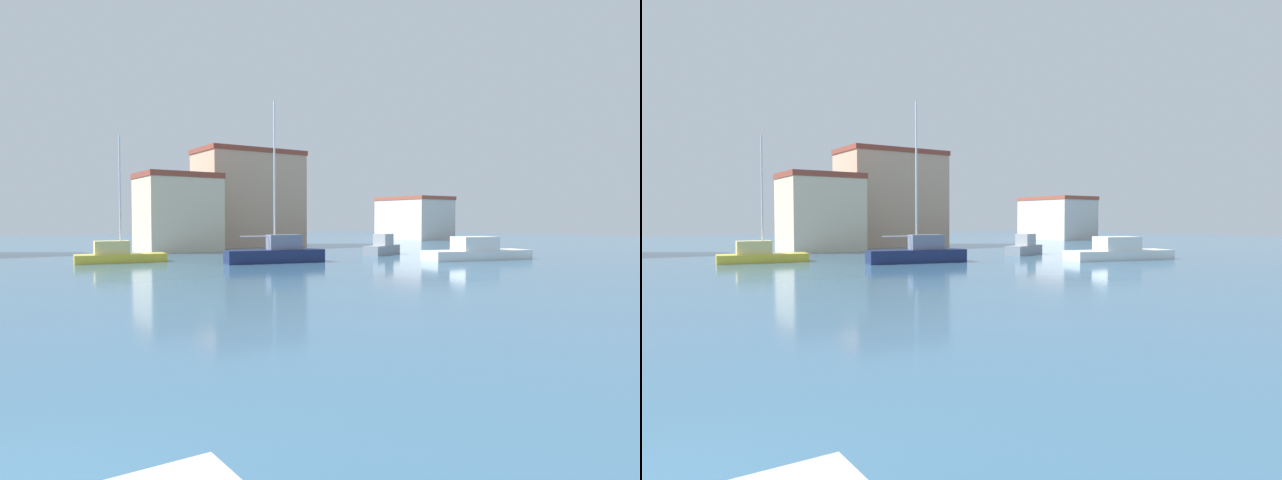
{
  "view_description": "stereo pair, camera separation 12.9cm",
  "coord_description": "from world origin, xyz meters",
  "views": [
    {
      "loc": [
        0.69,
        -5.13,
        2.87
      ],
      "look_at": [
        22.54,
        26.63,
        1.41
      ],
      "focal_mm": 30.03,
      "sensor_mm": 36.0,
      "label": 1
    },
    {
      "loc": [
        0.79,
        -5.2,
        2.87
      ],
      "look_at": [
        22.54,
        26.63,
        1.41
      ],
      "focal_mm": 30.03,
      "sensor_mm": 36.0,
      "label": 2
    }
  ],
  "objects": [
    {
      "name": "motorboat_grey_inner_mooring",
      "position": [
        29.93,
        28.29,
        0.62
      ],
      "size": [
        4.51,
        2.97,
        1.7
      ],
      "color": "gray",
      "rests_on": "water"
    },
    {
      "name": "yacht_club",
      "position": [
        56.73,
        51.93,
        3.11
      ],
      "size": [
        6.9,
        10.06,
        6.2
      ],
      "color": "beige",
      "rests_on": "ground"
    },
    {
      "name": "harbor_office",
      "position": [
        27.27,
        47.17,
        5.19
      ],
      "size": [
        10.97,
        6.72,
        10.35
      ],
      "color": "tan",
      "rests_on": "ground"
    },
    {
      "name": "sailboat_navy_far_right",
      "position": [
        18.58,
        26.02,
        0.68
      ],
      "size": [
        6.82,
        3.13,
        10.75
      ],
      "color": "#19234C",
      "rests_on": "water"
    },
    {
      "name": "sailboat_yellow_outer_mooring",
      "position": [
        9.81,
        32.07,
        0.56
      ],
      "size": [
        5.95,
        2.68,
        8.53
      ],
      "color": "gold",
      "rests_on": "water"
    },
    {
      "name": "motorboat_white_center_channel",
      "position": [
        31.81,
        20.19,
        0.59
      ],
      "size": [
        8.29,
        4.19,
        1.66
      ],
      "color": "white",
      "rests_on": "water"
    },
    {
      "name": "waterfront_apartments",
      "position": [
        17.68,
        42.5,
        3.55
      ],
      "size": [
        6.78,
        5.97,
        7.09
      ],
      "color": "beige",
      "rests_on": "ground"
    },
    {
      "name": "water",
      "position": [
        15.0,
        20.0,
        0.0
      ],
      "size": [
        160.0,
        160.0,
        0.0
      ],
      "primitive_type": "plane",
      "color": "#38607F",
      "rests_on": "ground"
    }
  ]
}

